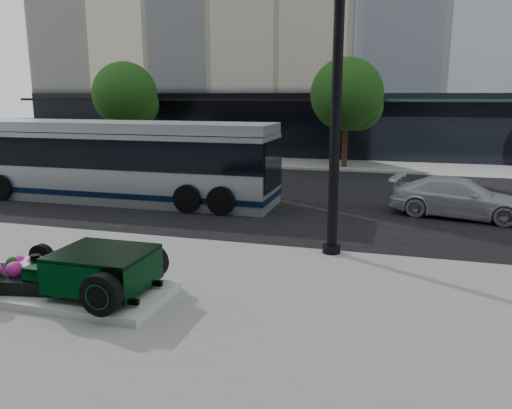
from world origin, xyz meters
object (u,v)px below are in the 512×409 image
(hot_rod, at_px, (93,270))
(transit_bus, at_px, (117,161))
(lamppost, at_px, (336,97))
(white_sedan, at_px, (460,198))
(flower_planter, at_px, (13,281))

(hot_rod, bearing_deg, transit_bus, 118.48)
(transit_bus, bearing_deg, lamppost, -28.58)
(lamppost, relative_size, white_sedan, 1.86)
(white_sedan, bearing_deg, lamppost, 158.97)
(flower_planter, xyz_separation_m, white_sedan, (9.03, 9.55, 0.26))
(transit_bus, distance_m, white_sedan, 12.14)
(hot_rod, xyz_separation_m, flower_planter, (-1.69, -0.17, -0.33))
(lamppost, xyz_separation_m, flower_planter, (-5.60, -4.22, -3.46))
(flower_planter, bearing_deg, hot_rod, 5.89)
(transit_bus, xyz_separation_m, white_sedan, (12.09, 0.61, -0.86))
(lamppost, distance_m, white_sedan, 7.10)
(lamppost, height_order, flower_planter, lamppost)
(hot_rod, bearing_deg, lamppost, 46.01)
(hot_rod, height_order, white_sedan, white_sedan)
(hot_rod, distance_m, flower_planter, 1.73)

